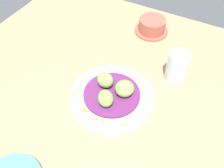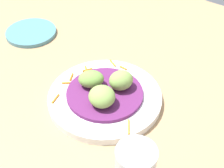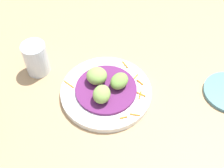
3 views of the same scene
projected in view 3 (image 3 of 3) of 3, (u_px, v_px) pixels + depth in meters
The scene contains 8 objects.
table_surface at pixel (127, 92), 82.85cm from camera, with size 110.00×110.00×2.00cm, color tan.
main_plate at pixel (106, 92), 80.37cm from camera, with size 24.24×24.24×1.70cm, color white.
cabbage_bed at pixel (106, 89), 79.39cm from camera, with size 16.29×16.29×0.82cm, color #60235B.
carrot_garnish at pixel (124, 89), 79.73cm from camera, with size 20.55×18.89×0.40cm.
guac_scoop_left at pixel (102, 94), 75.30cm from camera, with size 4.43×5.20×4.13cm, color #84A851.
guac_scoop_center at pixel (120, 82), 78.19cm from camera, with size 4.25×5.44×3.56cm, color #759E47.
guac_scoop_right at pixel (97, 76), 79.11cm from camera, with size 5.31×5.45×4.10cm, color #84A851.
water_glass at pixel (36, 58), 82.72cm from camera, with size 6.55×6.55×9.59cm, color silver.
Camera 3 is at (17.24, 47.30, 66.95)cm, focal length 48.24 mm.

